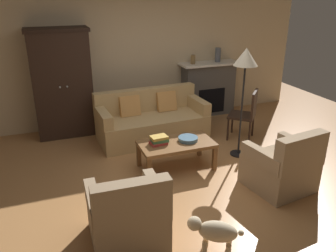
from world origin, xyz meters
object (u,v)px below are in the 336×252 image
object	(u,v)px
couch	(152,121)
armchair_near_left	(128,217)
mantel_vase_slate	(218,55)
dog	(214,231)
mantel_vase_bronze	(193,59)
coffee_table	(176,146)
floor_lamp	(245,64)
fruit_bowl	(188,139)
fireplace	(208,88)
armoire	(62,83)
armchair_near_right	(282,168)
book_stack	(159,140)
side_chair_wooden	(247,112)

from	to	relation	value
couch	armchair_near_left	world-z (taller)	armchair_near_left
mantel_vase_slate	dog	distance (m)	4.44
armchair_near_left	mantel_vase_bronze	bearing A→B (deg)	56.29
coffee_table	floor_lamp	bearing A→B (deg)	3.04
fruit_bowl	mantel_vase_bronze	xyz separation A→B (m)	(0.97, 2.01, 0.76)
dog	fruit_bowl	bearing A→B (deg)	74.72
coffee_table	fruit_bowl	bearing A→B (deg)	-0.01
mantel_vase_slate	fireplace	bearing A→B (deg)	174.31
armchair_near_left	dog	bearing A→B (deg)	-29.64
armoire	armchair_near_right	bearing A→B (deg)	-49.91
armoire	armchair_near_left	size ratio (longest dim) A/B	2.19
armoire	floor_lamp	size ratio (longest dim) A/B	1.11
book_stack	armchair_near_right	distance (m)	1.75
book_stack	armchair_near_right	world-z (taller)	armchair_near_right
coffee_table	dog	xyz separation A→B (m)	(-0.31, -1.80, -0.12)
mantel_vase_slate	armchair_near_left	world-z (taller)	mantel_vase_slate
couch	mantel_vase_bronze	world-z (taller)	mantel_vase_bronze
armoire	coffee_table	distance (m)	2.48
armchair_near_left	coffee_table	bearing A→B (deg)	51.21
couch	mantel_vase_bronze	bearing A→B (deg)	34.96
armoire	armchair_near_left	bearing A→B (deg)	-84.47
fruit_bowl	floor_lamp	size ratio (longest dim) A/B	0.17
fireplace	book_stack	xyz separation A→B (m)	(-1.80, -1.99, -0.09)
mantel_vase_slate	floor_lamp	size ratio (longest dim) A/B	0.17
fruit_bowl	armchair_near_left	distance (m)	1.87
couch	fruit_bowl	size ratio (longest dim) A/B	6.66
coffee_table	book_stack	bearing A→B (deg)	170.60
fruit_bowl	armchair_near_right	world-z (taller)	armchair_near_right
side_chair_wooden	floor_lamp	xyz separation A→B (m)	(-0.45, -0.52, 0.99)
mantel_vase_slate	armchair_near_right	size ratio (longest dim) A/B	0.33
mantel_vase_bronze	armchair_near_left	world-z (taller)	mantel_vase_bronze
fruit_bowl	dog	distance (m)	1.88
fruit_bowl	book_stack	distance (m)	0.45
armchair_near_right	book_stack	bearing A→B (deg)	141.65
fireplace	couch	xyz separation A→B (m)	(-1.54, -0.83, -0.25)
fruit_bowl	armchair_near_left	xyz separation A→B (m)	(-1.28, -1.36, -0.13)
mantel_vase_bronze	fireplace	bearing A→B (deg)	2.70
fireplace	floor_lamp	distance (m)	2.22
couch	mantel_vase_slate	distance (m)	2.12
dog	side_chair_wooden	bearing A→B (deg)	51.75
couch	side_chair_wooden	distance (m)	1.70
mantel_vase_bronze	dog	distance (m)	4.20
fireplace	armchair_near_left	bearing A→B (deg)	-127.80
armchair_near_left	armoire	bearing A→B (deg)	95.53
fireplace	dog	size ratio (longest dim) A/B	2.52
fireplace	coffee_table	size ratio (longest dim) A/B	1.15
armchair_near_right	floor_lamp	world-z (taller)	floor_lamp
coffee_table	armchair_near_left	xyz separation A→B (m)	(-1.09, -1.36, -0.05)
armoire	fruit_bowl	distance (m)	2.58
couch	dog	world-z (taller)	couch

